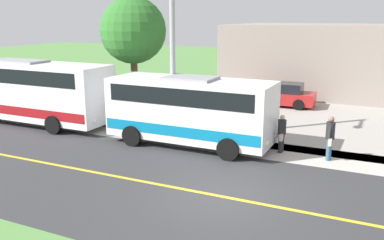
% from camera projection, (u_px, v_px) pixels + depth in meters
% --- Properties ---
extents(ground_plane, '(120.00, 120.00, 0.00)m').
position_uv_depth(ground_plane, '(220.00, 196.00, 13.14)').
color(ground_plane, '#548442').
extents(road_surface, '(8.00, 100.00, 0.01)m').
position_uv_depth(road_surface, '(220.00, 196.00, 13.14)').
color(road_surface, '#333335').
rests_on(road_surface, ground).
extents(sidewalk, '(2.40, 100.00, 0.01)m').
position_uv_depth(sidewalk, '(266.00, 150.00, 17.70)').
color(sidewalk, '#B2ADA3').
rests_on(sidewalk, ground).
extents(parking_lot_surface, '(14.00, 36.00, 0.01)m').
position_uv_depth(parking_lot_surface, '(356.00, 120.00, 22.78)').
color(parking_lot_surface, '#9E9991').
rests_on(parking_lot_surface, ground).
extents(road_centre_line, '(0.16, 100.00, 0.00)m').
position_uv_depth(road_centre_line, '(220.00, 196.00, 13.13)').
color(road_centre_line, gold).
rests_on(road_centre_line, ground).
extents(shuttle_bus_front, '(2.72, 7.24, 2.99)m').
position_uv_depth(shuttle_bus_front, '(190.00, 108.00, 18.05)').
color(shuttle_bus_front, white).
rests_on(shuttle_bus_front, ground).
extents(transit_bus_rear, '(2.63, 10.56, 3.28)m').
position_uv_depth(transit_bus_rear, '(20.00, 88.00, 22.06)').
color(transit_bus_rear, white).
rests_on(transit_bus_rear, ground).
extents(pedestrian_with_bags, '(0.72, 0.34, 1.75)m').
position_uv_depth(pedestrian_with_bags, '(330.00, 137.00, 16.27)').
color(pedestrian_with_bags, '#335972').
rests_on(pedestrian_with_bags, ground).
extents(pedestrian_waiting, '(0.72, 0.34, 1.59)m').
position_uv_depth(pedestrian_waiting, '(282.00, 132.00, 17.22)').
color(pedestrian_waiting, '#262628').
rests_on(pedestrian_waiting, ground).
extents(street_light_pole, '(1.97, 0.24, 8.91)m').
position_uv_depth(street_light_pole, '(171.00, 30.00, 18.03)').
color(street_light_pole, '#9E9EA3').
rests_on(street_light_pole, ground).
extents(parked_car_near, '(2.17, 4.48, 1.45)m').
position_uv_depth(parked_car_near, '(280.00, 95.00, 26.33)').
color(parked_car_near, '#A51E1E').
rests_on(parked_car_near, ground).
extents(tree_curbside, '(3.44, 3.44, 6.47)m').
position_uv_depth(tree_curbside, '(133.00, 31.00, 21.75)').
color(tree_curbside, brown).
rests_on(tree_curbside, ground).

